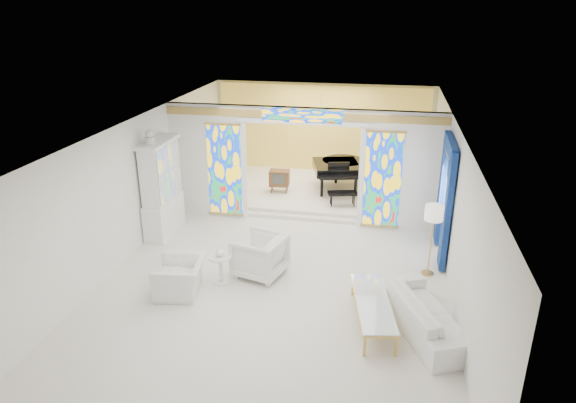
% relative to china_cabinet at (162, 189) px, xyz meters
% --- Properties ---
extents(floor, '(12.00, 12.00, 0.00)m').
position_rel_china_cabinet_xyz_m(floor, '(3.22, -0.60, -1.17)').
color(floor, silver).
rests_on(floor, ground).
extents(ceiling, '(7.00, 12.00, 0.02)m').
position_rel_china_cabinet_xyz_m(ceiling, '(3.22, -0.60, 1.83)').
color(ceiling, silver).
rests_on(ceiling, wall_back).
extents(wall_back, '(7.00, 0.02, 3.00)m').
position_rel_china_cabinet_xyz_m(wall_back, '(3.22, 5.40, 0.33)').
color(wall_back, silver).
rests_on(wall_back, floor).
extents(wall_front, '(7.00, 0.02, 3.00)m').
position_rel_china_cabinet_xyz_m(wall_front, '(3.22, -6.60, 0.33)').
color(wall_front, silver).
rests_on(wall_front, floor).
extents(wall_left, '(0.02, 12.00, 3.00)m').
position_rel_china_cabinet_xyz_m(wall_left, '(-0.28, -0.60, 0.33)').
color(wall_left, silver).
rests_on(wall_left, floor).
extents(wall_right, '(0.02, 12.00, 3.00)m').
position_rel_china_cabinet_xyz_m(wall_right, '(6.72, -0.60, 0.33)').
color(wall_right, silver).
rests_on(wall_right, floor).
extents(partition_wall, '(7.00, 0.22, 3.00)m').
position_rel_china_cabinet_xyz_m(partition_wall, '(3.22, 1.40, 0.48)').
color(partition_wall, silver).
rests_on(partition_wall, floor).
extents(stained_glass_left, '(0.90, 0.04, 2.40)m').
position_rel_china_cabinet_xyz_m(stained_glass_left, '(1.19, 1.29, 0.13)').
color(stained_glass_left, gold).
rests_on(stained_glass_left, partition_wall).
extents(stained_glass_right, '(0.90, 0.04, 2.40)m').
position_rel_china_cabinet_xyz_m(stained_glass_right, '(5.25, 1.29, 0.13)').
color(stained_glass_right, gold).
rests_on(stained_glass_right, partition_wall).
extents(stained_glass_transom, '(2.00, 0.04, 0.34)m').
position_rel_china_cabinet_xyz_m(stained_glass_transom, '(3.22, 1.29, 1.65)').
color(stained_glass_transom, gold).
rests_on(stained_glass_transom, partition_wall).
extents(alcove_platform, '(6.80, 3.80, 0.18)m').
position_rel_china_cabinet_xyz_m(alcove_platform, '(3.22, 3.50, -1.08)').
color(alcove_platform, silver).
rests_on(alcove_platform, floor).
extents(gold_curtain_back, '(6.70, 0.10, 2.90)m').
position_rel_china_cabinet_xyz_m(gold_curtain_back, '(3.22, 5.28, 0.33)').
color(gold_curtain_back, '#E2CA4E').
rests_on(gold_curtain_back, wall_back).
extents(chandelier, '(0.48, 0.48, 0.30)m').
position_rel_china_cabinet_xyz_m(chandelier, '(3.42, 3.40, 1.38)').
color(chandelier, gold).
rests_on(chandelier, ceiling).
extents(blue_drapes, '(0.14, 1.85, 2.65)m').
position_rel_china_cabinet_xyz_m(blue_drapes, '(6.62, 0.10, 0.41)').
color(blue_drapes, navy).
rests_on(blue_drapes, wall_right).
extents(china_cabinet, '(0.56, 1.46, 2.72)m').
position_rel_china_cabinet_xyz_m(china_cabinet, '(0.00, 0.00, 0.00)').
color(china_cabinet, white).
rests_on(china_cabinet, floor).
extents(armchair_left, '(1.06, 1.17, 0.67)m').
position_rel_china_cabinet_xyz_m(armchair_left, '(1.46, -2.57, -0.83)').
color(armchair_left, silver).
rests_on(armchair_left, floor).
extents(armchair_right, '(1.19, 1.17, 0.89)m').
position_rel_china_cabinet_xyz_m(armchair_right, '(2.84, -1.59, -0.72)').
color(armchair_right, white).
rests_on(armchair_right, floor).
extents(sofa, '(1.75, 2.47, 0.67)m').
position_rel_china_cabinet_xyz_m(sofa, '(6.17, -2.93, -0.83)').
color(sofa, white).
rests_on(sofa, floor).
extents(side_table, '(0.55, 0.55, 0.61)m').
position_rel_china_cabinet_xyz_m(side_table, '(2.13, -2.06, -0.77)').
color(side_table, white).
rests_on(side_table, floor).
extents(vase, '(0.23, 0.23, 0.19)m').
position_rel_china_cabinet_xyz_m(vase, '(2.13, -2.06, -0.46)').
color(vase, white).
rests_on(vase, side_table).
extents(coffee_table, '(0.97, 2.08, 0.45)m').
position_rel_china_cabinet_xyz_m(coffee_table, '(5.24, -2.91, -0.76)').
color(coffee_table, white).
rests_on(coffee_table, floor).
extents(floor_lamp, '(0.38, 0.38, 1.56)m').
position_rel_china_cabinet_xyz_m(floor_lamp, '(6.33, -0.88, 0.16)').
color(floor_lamp, gold).
rests_on(floor_lamp, floor).
extents(grand_piano, '(1.74, 2.67, 0.98)m').
position_rel_china_cabinet_xyz_m(grand_piano, '(3.97, 3.64, -0.33)').
color(grand_piano, black).
rests_on(grand_piano, alcove_platform).
extents(tv_console, '(0.59, 0.43, 0.66)m').
position_rel_china_cabinet_xyz_m(tv_console, '(2.28, 2.95, -0.56)').
color(tv_console, brown).
rests_on(tv_console, alcove_platform).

